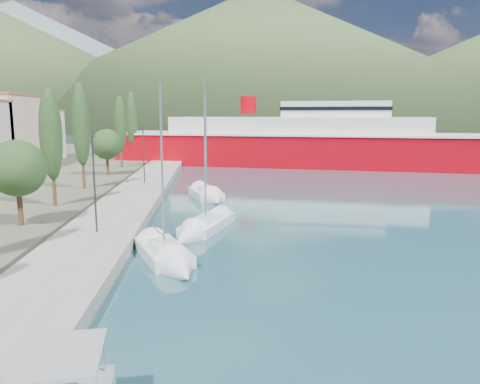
{
  "coord_description": "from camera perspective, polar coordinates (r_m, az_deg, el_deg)",
  "views": [
    {
      "loc": [
        -1.66,
        -13.77,
        8.1
      ],
      "look_at": [
        0.0,
        14.0,
        3.5
      ],
      "focal_mm": 35.0,
      "sensor_mm": 36.0,
      "label": 1
    }
  ],
  "objects": [
    {
      "name": "ground",
      "position": [
        134.03,
        -2.73,
        5.92
      ],
      "size": [
        1400.0,
        1400.0,
        0.0
      ],
      "primitive_type": "plane",
      "color": "#25515C"
    },
    {
      "name": "quay",
      "position": [
        41.17,
        -13.64,
        -1.66
      ],
      "size": [
        5.0,
        88.0,
        0.8
      ],
      "primitive_type": "cube",
      "color": "gray",
      "rests_on": "ground"
    },
    {
      "name": "hills_far",
      "position": [
        651.56,
        9.36,
        15.38
      ],
      "size": [
        1480.0,
        900.0,
        180.0
      ],
      "color": "slate",
      "rests_on": "ground"
    },
    {
      "name": "hills_near",
      "position": [
        401.04,
        11.38,
        15.09
      ],
      "size": [
        1010.0,
        520.0,
        115.0
      ],
      "color": "#3F542D",
      "rests_on": "ground"
    },
    {
      "name": "tree_row",
      "position": [
        47.86,
        -19.27,
        6.16
      ],
      "size": [
        3.79,
        62.06,
        11.07
      ],
      "color": "#47301E",
      "rests_on": "land_strip"
    },
    {
      "name": "lamp_posts",
      "position": [
        29.25,
        -17.92,
        1.04
      ],
      "size": [
        0.15,
        47.15,
        6.06
      ],
      "color": "#2D2D33",
      "rests_on": "quay"
    },
    {
      "name": "sailboat_near",
      "position": [
        25.73,
        -8.34,
        -8.38
      ],
      "size": [
        4.72,
        7.73,
        10.68
      ],
      "color": "silver",
      "rests_on": "ground"
    },
    {
      "name": "sailboat_mid",
      "position": [
        31.99,
        -5.27,
        -4.78
      ],
      "size": [
        5.02,
        8.5,
        11.91
      ],
      "color": "silver",
      "rests_on": "ground"
    },
    {
      "name": "sailboat_far",
      "position": [
        44.88,
        -3.63,
        -0.63
      ],
      "size": [
        4.21,
        7.81,
        10.95
      ],
      "color": "silver",
      "rests_on": "ground"
    },
    {
      "name": "ferry",
      "position": [
        76.65,
        7.13,
        5.92
      ],
      "size": [
        59.81,
        28.97,
        11.66
      ],
      "color": "#AC010D",
      "rests_on": "ground"
    }
  ]
}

